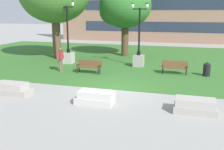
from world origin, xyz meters
TOP-DOWN VIEW (x-y plane):
  - ground_plane at (0.00, 0.00)m, footprint 140.00×140.00m
  - grass_lawn at (0.00, 10.00)m, footprint 40.00×20.00m
  - concrete_block_center at (-4.94, -2.31)m, footprint 1.91×0.90m
  - concrete_block_left at (-0.26, -2.45)m, footprint 1.81×0.90m
  - concrete_block_right at (4.25, -2.31)m, footprint 1.80×0.90m
  - park_bench_near_left at (-2.88, 3.43)m, footprint 1.82×0.59m
  - park_bench_near_right at (2.95, 4.89)m, footprint 1.81×0.57m
  - lamp_post_center at (-5.87, 6.35)m, footprint 1.32×0.80m
  - lamp_post_right at (0.05, 6.72)m, footprint 1.32×0.80m
  - tree_near_right at (-2.31, 11.50)m, footprint 5.18×4.93m
  - trash_bin at (5.07, 4.83)m, footprint 0.49×0.49m
  - person_bystander_near_lawn at (-5.06, 3.38)m, footprint 0.28×0.86m
  - building_facade_distant at (0.21, 24.50)m, footprint 30.90×1.03m

SIDE VIEW (x-z plane):
  - ground_plane at x=0.00m, z-range 0.00..0.00m
  - grass_lawn at x=0.00m, z-range 0.00..0.02m
  - concrete_block_center at x=-4.94m, z-range -0.01..0.63m
  - concrete_block_left at x=-0.26m, z-range -0.01..0.63m
  - concrete_block_right at x=4.25m, z-range -0.01..0.63m
  - trash_bin at x=5.07m, z-range 0.02..0.98m
  - park_bench_near_left at x=-2.88m, z-range 0.09..0.99m
  - park_bench_near_right at x=2.95m, z-range 0.09..0.99m
  - person_bystander_near_lawn at x=-5.06m, z-range 0.13..1.84m
  - lamp_post_right at x=0.05m, z-range -1.44..3.49m
  - lamp_post_center at x=-5.87m, z-range -1.50..3.61m
  - tree_near_right at x=-2.31m, z-range 1.29..8.19m
  - building_facade_distant at x=0.21m, z-range -0.01..10.30m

